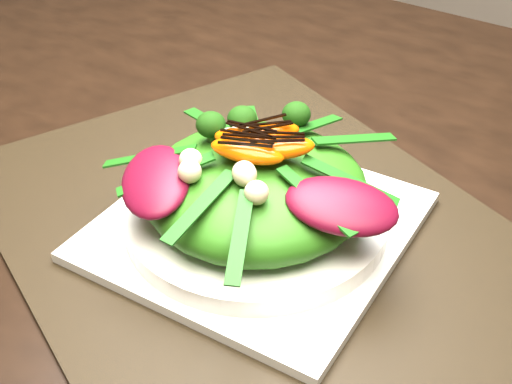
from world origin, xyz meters
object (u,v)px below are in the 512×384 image
Objects in this scene: dining_table at (323,192)px; placemat at (256,232)px; salad_bowl at (256,214)px; orange_segment at (265,129)px; plate_base at (256,226)px; lettuce_mound at (256,188)px.

placemat is at bearing -91.62° from dining_table.
salad_bowl is 0.07m from orange_segment.
orange_segment reaches higher than plate_base.
plate_base is 0.08m from orange_segment.
dining_table is at bearing 88.38° from salad_bowl.
orange_segment reaches higher than lettuce_mound.
plate_base reaches higher than placemat.
dining_table reaches higher than lettuce_mound.
lettuce_mound is at bearing 90.00° from salad_bowl.
plate_base is 0.04m from lettuce_mound.
plate_base is 0.01m from salad_bowl.
dining_table is at bearing 88.38° from plate_base.
orange_segment is at bearing 112.49° from salad_bowl.
plate_base is at bearing 0.00° from placemat.
lettuce_mound is at bearing 90.00° from placemat.
salad_bowl is 0.03m from lettuce_mound.
dining_table is 0.11m from placemat.
orange_segment is (-0.01, 0.03, 0.06)m from salad_bowl.
placemat is 2.11× the size of plate_base.
salad_bowl is at bearing 0.00° from placemat.
salad_bowl is at bearing 0.00° from plate_base.
lettuce_mound is at bearing -91.62° from dining_table.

